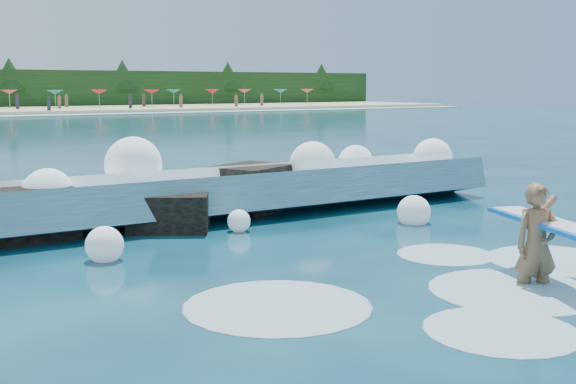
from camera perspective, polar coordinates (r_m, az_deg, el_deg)
name	(u,v)px	position (r m, az deg, el deg)	size (l,w,h in m)	color
ground	(274,301)	(10.41, -1.09, -8.58)	(200.00, 200.00, 0.00)	#072339
breaking_wave	(188,197)	(16.70, -7.89, -0.43)	(16.48, 2.64, 1.42)	#356B85
rock_cluster	(139,207)	(16.09, -11.70, -1.16)	(8.00, 3.24, 1.30)	black
surfer_with_board	(539,241)	(11.60, 19.22, -3.66)	(1.44, 3.04, 1.92)	brown
wave_spray	(176,178)	(16.38, -8.82, 1.10)	(15.05, 4.92, 2.01)	white
surf_foam	(462,287)	(11.40, 13.60, -7.30)	(8.92, 5.25, 0.13)	silver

